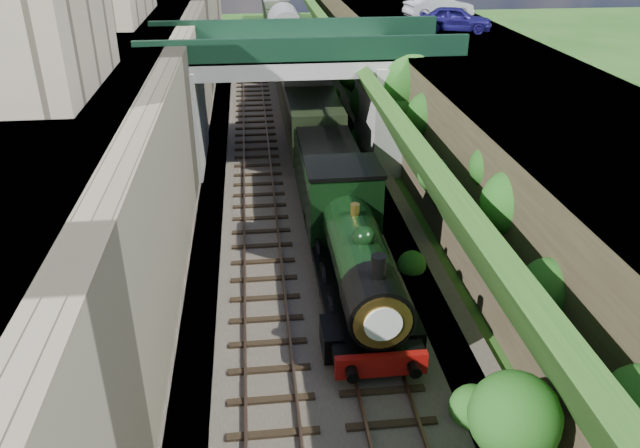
% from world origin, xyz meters
% --- Properties ---
extents(trackbed, '(10.00, 90.00, 0.20)m').
position_xyz_m(trackbed, '(0.00, 20.00, 0.10)').
color(trackbed, '#473F38').
rests_on(trackbed, ground).
extents(retaining_wall, '(1.00, 90.00, 7.00)m').
position_xyz_m(retaining_wall, '(-5.50, 20.00, 3.50)').
color(retaining_wall, '#756B56').
rests_on(retaining_wall, ground).
extents(street_plateau_left, '(6.00, 90.00, 7.00)m').
position_xyz_m(street_plateau_left, '(-9.00, 20.00, 3.50)').
color(street_plateau_left, '#262628').
rests_on(street_plateau_left, ground).
extents(street_plateau_right, '(8.00, 90.00, 6.25)m').
position_xyz_m(street_plateau_right, '(9.50, 20.00, 3.12)').
color(street_plateau_right, '#262628').
rests_on(street_plateau_right, ground).
extents(embankment_slope, '(4.29, 90.00, 6.36)m').
position_xyz_m(embankment_slope, '(5.06, 16.48, 2.86)').
color(embankment_slope, '#1E4714').
rests_on(embankment_slope, ground).
extents(track_left, '(2.50, 90.00, 0.20)m').
position_xyz_m(track_left, '(-2.00, 20.00, 0.25)').
color(track_left, black).
rests_on(track_left, trackbed).
extents(track_right, '(2.50, 90.00, 0.20)m').
position_xyz_m(track_right, '(1.20, 20.00, 0.25)').
color(track_right, black).
rests_on(track_right, trackbed).
extents(road_bridge, '(16.00, 6.40, 7.25)m').
position_xyz_m(road_bridge, '(0.94, 24.00, 4.08)').
color(road_bridge, gray).
rests_on(road_bridge, ground).
extents(building_near, '(4.00, 8.00, 4.00)m').
position_xyz_m(building_near, '(-9.50, 14.00, 9.00)').
color(building_near, gray).
rests_on(building_near, street_plateau_left).
extents(tree, '(3.60, 3.80, 6.60)m').
position_xyz_m(tree, '(5.91, 22.01, 4.65)').
color(tree, black).
rests_on(tree, ground).
extents(car_blue, '(4.54, 2.95, 1.44)m').
position_xyz_m(car_blue, '(9.87, 27.59, 6.97)').
color(car_blue, navy).
rests_on(car_blue, street_plateau_right).
extents(car_silver, '(4.68, 2.36, 1.47)m').
position_xyz_m(car_silver, '(10.31, 32.55, 6.99)').
color(car_silver, silver).
rests_on(car_silver, street_plateau_right).
extents(locomotive, '(3.10, 10.23, 3.83)m').
position_xyz_m(locomotive, '(1.20, 9.84, 1.89)').
color(locomotive, black).
rests_on(locomotive, trackbed).
extents(tender, '(2.70, 6.00, 3.05)m').
position_xyz_m(tender, '(1.20, 17.20, 1.62)').
color(tender, black).
rests_on(tender, trackbed).
extents(coach_front, '(2.90, 18.00, 3.70)m').
position_xyz_m(coach_front, '(1.20, 29.80, 2.05)').
color(coach_front, black).
rests_on(coach_front, trackbed).
extents(coach_middle, '(2.90, 18.00, 3.70)m').
position_xyz_m(coach_middle, '(1.20, 48.60, 2.05)').
color(coach_middle, black).
rests_on(coach_middle, trackbed).
extents(coach_rear, '(2.90, 18.00, 3.70)m').
position_xyz_m(coach_rear, '(1.20, 67.40, 2.05)').
color(coach_rear, black).
rests_on(coach_rear, trackbed).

